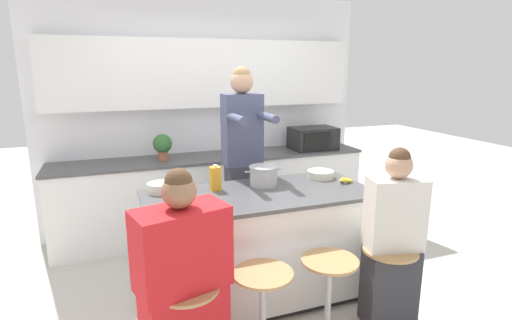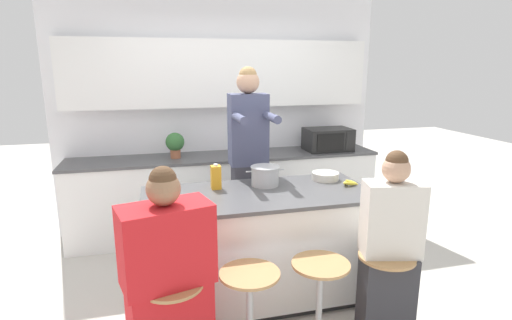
% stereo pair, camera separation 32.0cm
% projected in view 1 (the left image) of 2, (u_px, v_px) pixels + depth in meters
% --- Properties ---
extents(ground_plane, '(16.00, 16.00, 0.00)m').
position_uv_depth(ground_plane, '(259.00, 296.00, 3.40)').
color(ground_plane, beige).
extents(wall_back, '(3.78, 0.22, 2.70)m').
position_uv_depth(wall_back, '(207.00, 98.00, 4.62)').
color(wall_back, white).
rests_on(wall_back, ground_plane).
extents(back_counter, '(3.51, 0.60, 0.92)m').
position_uv_depth(back_counter, '(215.00, 195.00, 4.60)').
color(back_counter, white).
rests_on(back_counter, ground_plane).
extents(kitchen_island, '(1.83, 0.83, 0.92)m').
position_uv_depth(kitchen_island, '(259.00, 245.00, 3.29)').
color(kitchen_island, black).
rests_on(kitchen_island, ground_plane).
extents(bar_stool_center_left, '(0.39, 0.39, 0.63)m').
position_uv_depth(bar_stool_center_left, '(263.00, 311.00, 2.59)').
color(bar_stool_center_left, tan).
rests_on(bar_stool_center_left, ground_plane).
extents(bar_stool_center_right, '(0.39, 0.39, 0.63)m').
position_uv_depth(bar_stool_center_right, '(328.00, 296.00, 2.76)').
color(bar_stool_center_right, tan).
rests_on(bar_stool_center_right, ground_plane).
extents(bar_stool_rightmost, '(0.39, 0.39, 0.63)m').
position_uv_depth(bar_stool_rightmost, '(388.00, 284.00, 2.91)').
color(bar_stool_rightmost, tan).
rests_on(bar_stool_rightmost, ground_plane).
extents(person_cooking, '(0.36, 0.59, 1.91)m').
position_uv_depth(person_cooking, '(243.00, 167.00, 3.77)').
color(person_cooking, '#383842').
rests_on(person_cooking, ground_plane).
extents(person_wrapped_blanket, '(0.59, 0.41, 1.36)m').
position_uv_depth(person_wrapped_blanket, '(183.00, 287.00, 2.37)').
color(person_wrapped_blanket, red).
rests_on(person_wrapped_blanket, ground_plane).
extents(person_seated_near, '(0.43, 0.34, 1.37)m').
position_uv_depth(person_seated_near, '(392.00, 248.00, 2.88)').
color(person_seated_near, '#333338').
rests_on(person_seated_near, ground_plane).
extents(cooking_pot, '(0.33, 0.25, 0.16)m').
position_uv_depth(cooking_pot, '(264.00, 176.00, 3.37)').
color(cooking_pot, '#B7BABC').
rests_on(cooking_pot, kitchen_island).
extents(fruit_bowl, '(0.21, 0.21, 0.08)m').
position_uv_depth(fruit_bowl, '(160.00, 188.00, 3.19)').
color(fruit_bowl, silver).
rests_on(fruit_bowl, kitchen_island).
extents(mixing_bowl_steel, '(0.24, 0.24, 0.07)m').
position_uv_depth(mixing_bowl_steel, '(320.00, 174.00, 3.60)').
color(mixing_bowl_steel, silver).
rests_on(mixing_bowl_steel, kitchen_island).
extents(coffee_cup_near, '(0.10, 0.07, 0.09)m').
position_uv_depth(coffee_cup_near, '(187.00, 206.00, 2.75)').
color(coffee_cup_near, orange).
rests_on(coffee_cup_near, kitchen_island).
extents(banana_bunch, '(0.16, 0.11, 0.05)m').
position_uv_depth(banana_bunch, '(345.00, 180.00, 3.45)').
color(banana_bunch, yellow).
rests_on(banana_bunch, kitchen_island).
extents(juice_carton, '(0.08, 0.08, 0.21)m').
position_uv_depth(juice_carton, '(215.00, 178.00, 3.24)').
color(juice_carton, gold).
rests_on(juice_carton, kitchen_island).
extents(microwave, '(0.54, 0.38, 0.26)m').
position_uv_depth(microwave, '(313.00, 138.00, 4.86)').
color(microwave, black).
rests_on(microwave, back_counter).
extents(potted_plant, '(0.20, 0.20, 0.28)m').
position_uv_depth(potted_plant, '(163.00, 145.00, 4.27)').
color(potted_plant, '#A86042').
rests_on(potted_plant, back_counter).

